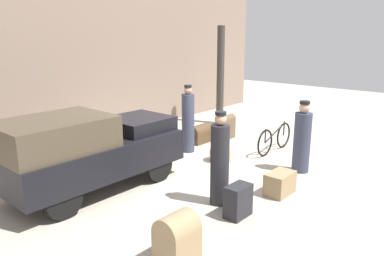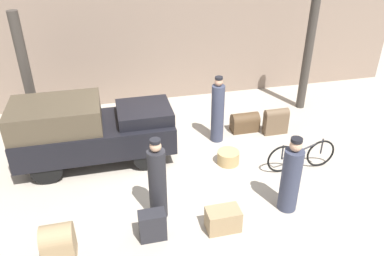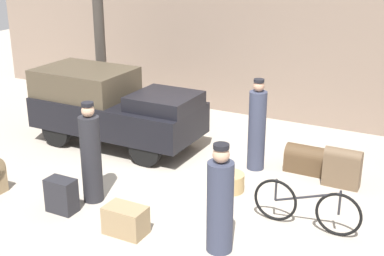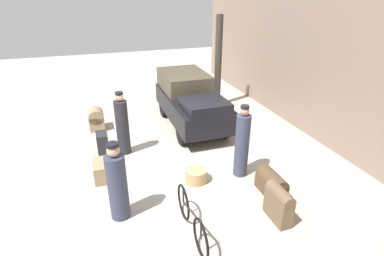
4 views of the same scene
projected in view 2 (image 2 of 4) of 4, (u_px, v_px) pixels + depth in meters
The scene contains 15 objects.
ground_plane at pixel (186, 169), 8.57m from camera, with size 30.00×30.00×0.00m, color #A89E8E.
station_building_facade at pixel (154, 28), 10.93m from camera, with size 16.00×0.15×4.50m.
canopy_pillar_left at pixel (27, 79), 9.10m from camera, with size 0.25×0.25×3.24m.
canopy_pillar_right at pixel (308, 55), 10.66m from camera, with size 0.25×0.25×3.24m.
truck at pixel (89, 129), 8.48m from camera, with size 3.51×1.51×1.55m.
bicycle at pixel (301, 156), 8.42m from camera, with size 1.65×0.04×0.73m.
wicker_basket at pixel (228, 157), 8.72m from camera, with size 0.51×0.51×0.31m.
porter_carrying_trunk at pixel (157, 182), 6.86m from camera, with size 0.33×0.33×1.70m.
porter_standing_middle at pixel (218, 112), 9.34m from camera, with size 0.33×0.33×1.74m.
porter_lifting_near_truck at pixel (291, 178), 7.08m from camera, with size 0.37×0.37×1.59m.
suitcase_black_upright at pixel (276, 120), 9.86m from camera, with size 0.64×0.25×0.71m.
trunk_wicker_pale at pixel (223, 219), 6.82m from camera, with size 0.62×0.39×0.43m.
trunk_barrel_dark at pixel (58, 242), 6.17m from camera, with size 0.52×0.45×0.68m.
trunk_umber_medium at pixel (153, 225), 6.60m from camera, with size 0.47×0.29×0.56m.
trunk_large_brown at pixel (245, 122), 10.04m from camera, with size 0.73×0.38×0.51m.
Camera 2 is at (-1.52, -6.86, 4.99)m, focal length 35.00 mm.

